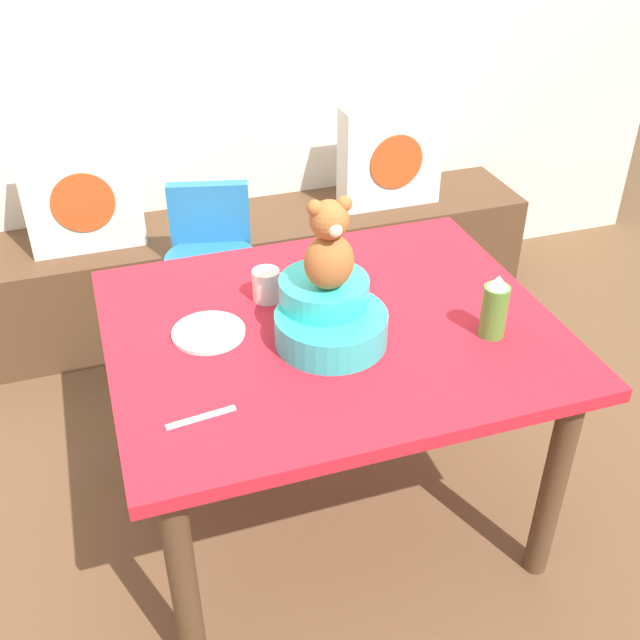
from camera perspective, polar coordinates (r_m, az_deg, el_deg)
ground_plane at (r=2.59m, az=0.72°, el=-14.00°), size 8.00×8.00×0.00m
back_wall at (r=3.27m, az=-8.51°, el=22.66°), size 4.40×0.10×2.60m
window_bench at (r=3.40m, az=-6.13°, el=3.87°), size 2.60×0.44×0.46m
pillow_floral_left at (r=3.13m, az=-17.49°, el=8.94°), size 0.44×0.15×0.44m
pillow_floral_right at (r=3.37m, az=5.28°, el=12.20°), size 0.44×0.15×0.44m
dining_table at (r=2.16m, az=0.83°, el=-2.52°), size 1.22×1.01×0.74m
highchair at (r=2.85m, az=-8.18°, el=4.15°), size 0.39×0.50×0.79m
infant_seat_teal at (r=2.00m, az=0.66°, el=0.34°), size 0.30×0.33×0.16m
teddy_bear at (r=1.90m, az=0.70°, el=5.53°), size 0.13×0.12×0.25m
ketchup_bottle at (r=2.06m, az=13.01°, el=0.92°), size 0.07×0.07×0.18m
coffee_mug at (r=2.19m, az=-3.99°, el=2.66°), size 0.12×0.08×0.09m
dinner_plate_near at (r=2.08m, az=-8.39°, el=-0.94°), size 0.20×0.20×0.01m
table_fork at (r=1.81m, az=-8.95°, el=-7.27°), size 0.17×0.04×0.01m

